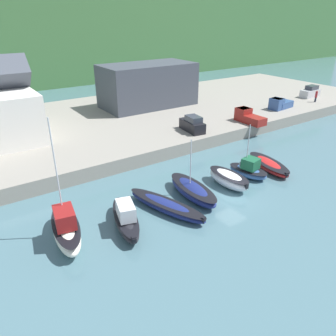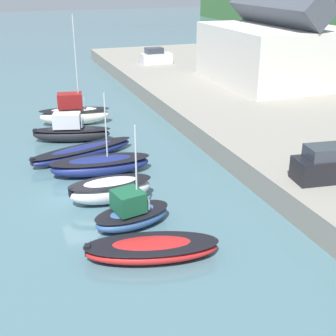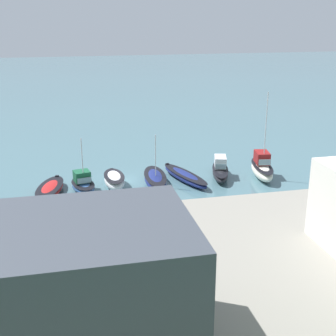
% 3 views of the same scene
% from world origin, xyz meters
% --- Properties ---
extents(ground_plane, '(320.00, 320.00, 0.00)m').
position_xyz_m(ground_plane, '(0.00, 0.00, 0.00)').
color(ground_plane, '#476B75').
extents(quay_promenade, '(100.92, 30.65, 1.66)m').
position_xyz_m(quay_promenade, '(0.00, 25.99, 0.83)').
color(quay_promenade, gray).
rests_on(quay_promenade, ground_plane).
extents(yacht_club_building, '(15.65, 8.10, 7.05)m').
position_xyz_m(yacht_club_building, '(8.04, 29.03, 5.18)').
color(yacht_club_building, '#3D424C').
rests_on(yacht_club_building, quay_promenade).
extents(moored_boat_0, '(3.07, 6.70, 9.87)m').
position_xyz_m(moored_boat_0, '(-15.70, 2.21, 1.12)').
color(moored_boat_0, white).
rests_on(moored_boat_0, ground_plane).
extents(moored_boat_1, '(3.45, 6.72, 2.43)m').
position_xyz_m(moored_boat_1, '(-11.08, 1.17, 0.88)').
color(moored_boat_1, black).
rests_on(moored_boat_1, ground_plane).
extents(moored_boat_2, '(4.29, 8.67, 0.96)m').
position_xyz_m(moored_boat_2, '(-6.89, 1.36, 0.52)').
color(moored_boat_2, navy).
rests_on(moored_boat_2, ground_plane).
extents(moored_boat_3, '(2.86, 7.18, 5.81)m').
position_xyz_m(moored_boat_3, '(-3.36, 2.00, 0.69)').
color(moored_boat_3, navy).
rests_on(moored_boat_3, ground_plane).
extents(moored_boat_4, '(2.20, 5.21, 1.53)m').
position_xyz_m(moored_boat_4, '(1.06, 1.68, 0.81)').
color(moored_boat_4, silver).
rests_on(moored_boat_4, ground_plane).
extents(moored_boat_5, '(3.09, 4.82, 5.85)m').
position_xyz_m(moored_boat_5, '(4.42, 2.08, 0.78)').
color(moored_boat_5, '#33568E').
rests_on(moored_boat_5, ground_plane).
extents(moored_boat_6, '(3.95, 7.12, 0.93)m').
position_xyz_m(moored_boat_6, '(7.82, 2.14, 0.50)').
color(moored_boat_6, red).
rests_on(moored_boat_6, ground_plane).
extents(parked_car_0, '(2.32, 4.40, 2.16)m').
position_xyz_m(parked_car_0, '(5.84, 13.85, 2.58)').
color(parked_car_0, black).
rests_on(parked_car_0, quay_promenade).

